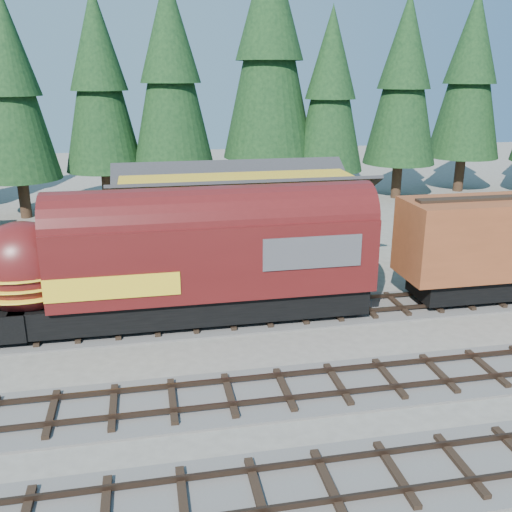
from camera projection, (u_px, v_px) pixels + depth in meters
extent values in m
plane|color=#6B665B|center=(288.00, 362.00, 20.40)|extent=(120.00, 120.00, 0.00)
cube|color=#4C4947|center=(479.00, 299.00, 25.96)|extent=(68.00, 3.20, 0.08)
cube|color=#38281E|center=(489.00, 301.00, 25.23)|extent=(68.00, 0.08, 0.16)
cube|color=#38281E|center=(471.00, 289.00, 26.57)|extent=(68.00, 0.08, 0.16)
cube|color=#4C4947|center=(61.00, 239.00, 35.37)|extent=(32.00, 3.20, 0.08)
cube|color=#38281E|center=(59.00, 239.00, 34.64)|extent=(32.00, 0.08, 0.16)
cube|color=#38281E|center=(62.00, 233.00, 35.98)|extent=(32.00, 0.08, 0.16)
cube|color=#C6881C|center=(239.00, 237.00, 29.69)|extent=(12.00, 6.00, 3.40)
cube|color=gold|center=(239.00, 192.00, 28.95)|extent=(11.88, 3.30, 1.44)
cube|color=white|center=(119.00, 239.00, 27.50)|extent=(0.06, 2.40, 0.60)
cone|color=black|center=(10.00, 85.00, 38.04)|extent=(5.55, 5.55, 12.64)
cone|color=black|center=(99.00, 80.00, 41.14)|extent=(5.72, 5.72, 13.03)
cone|color=black|center=(170.00, 72.00, 40.96)|extent=(6.07, 6.07, 13.82)
cone|color=black|center=(269.00, 48.00, 42.64)|extent=(7.11, 7.11, 16.20)
cone|color=black|center=(331.00, 90.00, 42.68)|extent=(5.29, 5.29, 12.05)
cone|color=black|center=(404.00, 79.00, 44.46)|extent=(5.74, 5.74, 13.07)
cone|color=black|center=(470.00, 74.00, 47.06)|extent=(5.96, 5.96, 13.57)
cube|color=black|center=(196.00, 303.00, 23.35)|extent=(14.07, 2.52, 1.09)
cube|color=#4E1211|center=(214.00, 255.00, 22.87)|extent=(12.84, 2.96, 2.96)
ellipsoid|color=#4E1211|center=(25.00, 269.00, 21.58)|extent=(3.75, 2.90, 3.65)
cube|color=#38383A|center=(302.00, 242.00, 23.44)|extent=(3.95, 3.02, 1.28)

